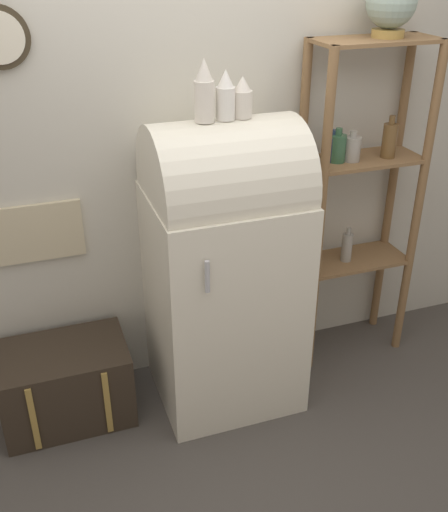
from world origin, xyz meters
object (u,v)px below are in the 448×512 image
globe (391,4)px  vase_left (204,93)px  vase_right (242,98)px  suitcase_trunk (66,383)px  refrigerator (224,264)px  vase_center (226,96)px

globe → vase_left: size_ratio=1.03×
globe → vase_right: globe is taller
suitcase_trunk → vase_left: bearing=-6.0°
vase_left → refrigerator: bearing=4.2°
refrigerator → suitcase_trunk: (-0.87, 0.07, -0.61)m
vase_left → globe: bearing=9.1°
suitcase_trunk → globe: 2.55m
suitcase_trunk → vase_center: size_ratio=2.96×
vase_center → vase_right: (0.09, 0.01, -0.02)m
globe → refrigerator: bearing=-170.4°
globe → vase_center: globe is taller
suitcase_trunk → vase_right: bearing=-4.0°
globe → vase_left: (-1.02, -0.16, -0.32)m
refrigerator → vase_right: 0.85m
globe → vase_right: (-0.83, -0.15, -0.36)m
refrigerator → vase_right: vase_right is taller
refrigerator → globe: bearing=9.6°
vase_right → refrigerator: bearing=-176.1°
refrigerator → globe: 1.53m
refrigerator → vase_center: vase_center is taller
vase_left → vase_right: size_ratio=1.49×
vase_left → vase_center: vase_left is taller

